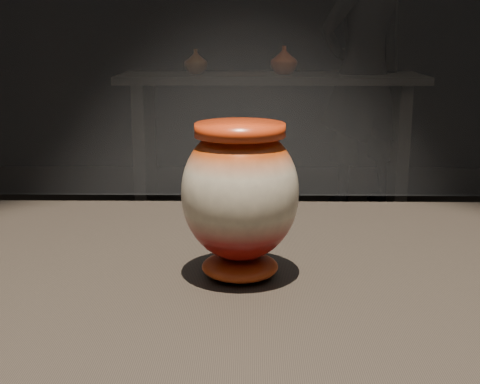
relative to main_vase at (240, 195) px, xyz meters
name	(u,v)px	position (x,y,z in m)	size (l,w,h in m)	color
main_vase	(240,195)	(0.00, 0.00, 0.00)	(0.17, 0.17, 0.19)	maroon
back_shelf	(270,114)	(0.15, 3.68, -0.37)	(2.00, 0.60, 0.90)	black
back_vase_left	(196,62)	(-0.35, 3.70, -0.03)	(0.15, 0.15, 0.16)	maroon
back_vase_mid	(284,60)	(0.23, 3.67, -0.02)	(0.18, 0.18, 0.18)	maroon
back_vase_right	(377,65)	(0.85, 3.72, -0.05)	(0.06, 0.06, 0.12)	maroon
visitor	(363,73)	(0.76, 3.71, -0.10)	(0.66, 0.43, 1.81)	black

